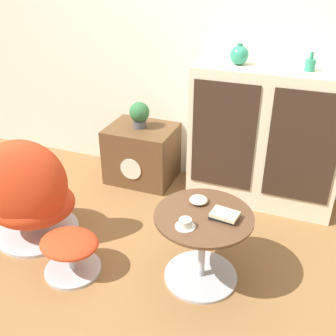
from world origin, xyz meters
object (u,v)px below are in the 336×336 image
object	(u,v)px
egg_chair	(28,196)
book_stack	(224,215)
tv_console	(142,153)
vase_leftmost	(239,55)
sideboard	(265,139)
vase_inner_left	(310,64)
coffee_table	(202,242)
bowl	(199,200)
potted_plant	(139,114)
teacup	(185,224)
ottoman	(70,249)

from	to	relation	value
egg_chair	book_stack	bearing A→B (deg)	2.04
tv_console	vase_leftmost	size ratio (longest dim) A/B	3.79
sideboard	vase_inner_left	world-z (taller)	vase_inner_left
coffee_table	book_stack	world-z (taller)	book_stack
coffee_table	book_stack	bearing A→B (deg)	5.57
vase_leftmost	bowl	world-z (taller)	vase_leftmost
sideboard	book_stack	xyz separation A→B (m)	(-0.07, -1.05, -0.05)
vase_inner_left	potted_plant	bearing A→B (deg)	-178.67
coffee_table	teacup	xyz separation A→B (m)	(-0.07, -0.15, 0.23)
bowl	book_stack	bearing A→B (deg)	-29.05
egg_chair	coffee_table	world-z (taller)	egg_chair
ottoman	potted_plant	distance (m)	1.36
ottoman	bowl	bearing A→B (deg)	25.89
potted_plant	vase_inner_left	bearing A→B (deg)	1.33
sideboard	egg_chair	xyz separation A→B (m)	(-1.44, -1.10, -0.20)
sideboard	ottoman	bearing A→B (deg)	-127.17
potted_plant	bowl	distance (m)	1.24
tv_console	bowl	size ratio (longest dim) A/B	5.06
egg_chair	tv_console	bearing A→B (deg)	70.43
ottoman	vase_leftmost	bearing A→B (deg)	60.84
coffee_table	vase_leftmost	size ratio (longest dim) A/B	3.85
tv_console	coffee_table	size ratio (longest dim) A/B	0.98
sideboard	book_stack	bearing A→B (deg)	-93.68
vase_leftmost	vase_inner_left	distance (m)	0.50
vase_leftmost	potted_plant	size ratio (longest dim) A/B	0.68
sideboard	book_stack	distance (m)	1.06
sideboard	tv_console	distance (m)	1.10
teacup	vase_leftmost	bearing A→B (deg)	90.36
vase_leftmost	teacup	world-z (taller)	vase_leftmost
sideboard	potted_plant	world-z (taller)	sideboard
vase_leftmost	bowl	bearing A→B (deg)	-89.67
vase_inner_left	teacup	bearing A→B (deg)	-112.04
coffee_table	book_stack	xyz separation A→B (m)	(0.12, 0.01, 0.23)
sideboard	bowl	world-z (taller)	sideboard
tv_console	potted_plant	size ratio (longest dim) A/B	2.58
tv_console	ottoman	bearing A→B (deg)	-86.99
egg_chair	teacup	world-z (taller)	egg_chair
coffee_table	potted_plant	world-z (taller)	potted_plant
book_stack	tv_console	bearing A→B (deg)	134.01
vase_inner_left	vase_leftmost	bearing A→B (deg)	180.00
teacup	potted_plant	bearing A→B (deg)	124.55
potted_plant	vase_leftmost	bearing A→B (deg)	2.16
vase_inner_left	egg_chair	bearing A→B (deg)	-146.67
tv_console	teacup	xyz separation A→B (m)	(0.81, -1.19, 0.26)
ottoman	potted_plant	world-z (taller)	potted_plant
coffee_table	potted_plant	size ratio (longest dim) A/B	2.61
sideboard	teacup	xyz separation A→B (m)	(-0.25, -1.22, -0.05)
coffee_table	teacup	distance (m)	0.28
ottoman	vase_leftmost	world-z (taller)	vase_leftmost
egg_chair	vase_leftmost	bearing A→B (deg)	43.12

